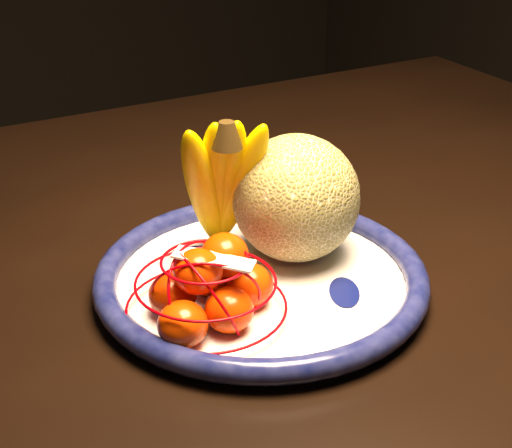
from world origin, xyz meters
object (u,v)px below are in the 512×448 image
cantaloupe (296,198)px  banana_bunch (221,179)px  dining_table (160,315)px  mandarin_bag (209,289)px  fruit_bowl (261,278)px

cantaloupe → banana_bunch: 0.08m
dining_table → mandarin_bag: bearing=-93.8°
cantaloupe → dining_table: bearing=137.5°
dining_table → banana_bunch: size_ratio=9.49×
fruit_bowl → banana_bunch: (-0.01, 0.06, 0.09)m
dining_table → mandarin_bag: size_ratio=9.61×
mandarin_bag → fruit_bowl: bearing=22.9°
dining_table → mandarin_bag: mandarin_bag is taller
fruit_bowl → cantaloupe: size_ratio=2.53×
fruit_bowl → cantaloupe: cantaloupe is taller
cantaloupe → mandarin_bag: cantaloupe is taller
fruit_bowl → mandarin_bag: (-0.07, -0.03, 0.03)m
dining_table → cantaloupe: size_ratio=12.46×
fruit_bowl → banana_bunch: bearing=98.6°
dining_table → cantaloupe: bearing=-40.1°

